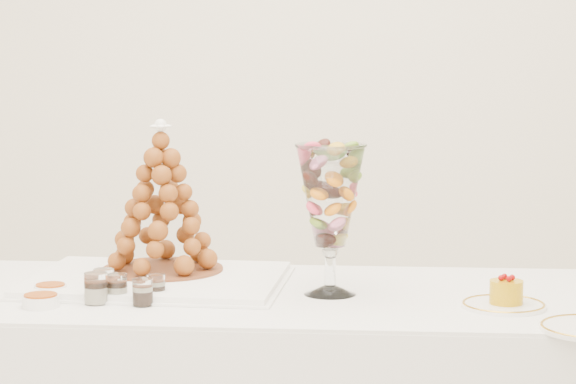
# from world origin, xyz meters

# --- Properties ---
(lace_tray) EXTENTS (0.66, 0.50, 0.02)m
(lace_tray) POSITION_xyz_m (-0.23, 0.18, 0.72)
(lace_tray) COLOR white
(lace_tray) RESTS_ON buffet_table
(macaron_vase) EXTENTS (0.17, 0.17, 0.38)m
(macaron_vase) POSITION_xyz_m (0.23, 0.11, 0.95)
(macaron_vase) COLOR white
(macaron_vase) RESTS_ON buffet_table
(cake_plate) EXTENTS (0.20, 0.20, 0.01)m
(cake_plate) POSITION_xyz_m (0.66, 0.01, 0.71)
(cake_plate) COLOR white
(cake_plate) RESTS_ON buffet_table
(verrine_a) EXTENTS (0.05, 0.05, 0.07)m
(verrine_a) POSITION_xyz_m (-0.33, 0.02, 0.74)
(verrine_a) COLOR white
(verrine_a) RESTS_ON buffet_table
(verrine_b) EXTENTS (0.06, 0.06, 0.07)m
(verrine_b) POSITION_xyz_m (-0.28, -0.03, 0.74)
(verrine_b) COLOR white
(verrine_b) RESTS_ON buffet_table
(verrine_c) EXTENTS (0.06, 0.06, 0.06)m
(verrine_c) POSITION_xyz_m (-0.19, 0.01, 0.74)
(verrine_c) COLOR white
(verrine_c) RESTS_ON buffet_table
(verrine_d) EXTENTS (0.07, 0.07, 0.08)m
(verrine_d) POSITION_xyz_m (-0.33, -0.06, 0.75)
(verrine_d) COLOR white
(verrine_d) RESTS_ON buffet_table
(verrine_e) EXTENTS (0.06, 0.06, 0.07)m
(verrine_e) POSITION_xyz_m (-0.21, -0.07, 0.74)
(verrine_e) COLOR white
(verrine_e) RESTS_ON buffet_table
(ramekin_back) EXTENTS (0.08, 0.08, 0.03)m
(ramekin_back) POSITION_xyz_m (-0.47, 0.02, 0.72)
(ramekin_back) COLOR white
(ramekin_back) RESTS_ON buffet_table
(ramekin_front) EXTENTS (0.09, 0.09, 0.03)m
(ramekin_front) POSITION_xyz_m (-0.45, -0.11, 0.72)
(ramekin_front) COLOR white
(ramekin_front) RESTS_ON buffet_table
(croquembouche) EXTENTS (0.33, 0.33, 0.41)m
(croquembouche) POSITION_xyz_m (-0.23, 0.26, 0.93)
(croquembouche) COLOR brown
(croquembouche) RESTS_ON lace_tray
(mousse_cake) EXTENTS (0.08, 0.08, 0.07)m
(mousse_cake) POSITION_xyz_m (0.67, 0.01, 0.75)
(mousse_cake) COLOR #C28F09
(mousse_cake) RESTS_ON cake_plate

